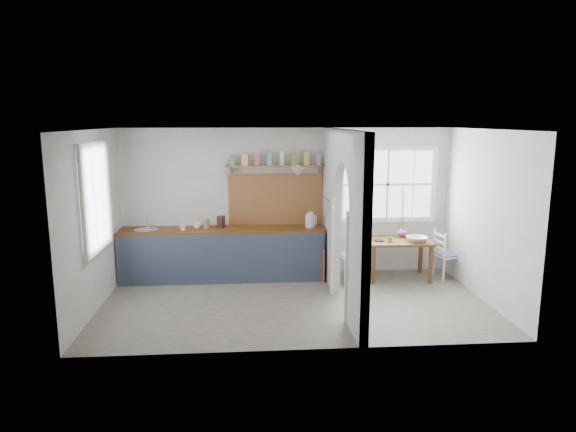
{
  "coord_description": "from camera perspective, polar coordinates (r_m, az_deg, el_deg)",
  "views": [
    {
      "loc": [
        -0.67,
        -7.37,
        2.74
      ],
      "look_at": [
        -0.08,
        0.28,
        1.29
      ],
      "focal_mm": 32.0,
      "sensor_mm": 36.0,
      "label": 1
    }
  ],
  "objects": [
    {
      "name": "towel_orange",
      "position": [
        8.76,
        4.02,
        -5.86
      ],
      "size": [
        0.02,
        0.03,
        0.48
      ],
      "primitive_type": "cube",
      "color": "#C2530A",
      "rests_on": "counter"
    },
    {
      "name": "dining_table",
      "position": [
        9.17,
        12.1,
        -4.7
      ],
      "size": [
        1.13,
        0.78,
        0.69
      ],
      "primitive_type": null,
      "rotation": [
        0.0,
        0.0,
        -0.05
      ],
      "color": "#533713",
      "rests_on": "floor"
    },
    {
      "name": "mug_b",
      "position": [
        8.92,
        -10.06,
        -1.05
      ],
      "size": [
        0.13,
        0.13,
        0.1
      ],
      "primitive_type": "imported",
      "rotation": [
        0.0,
        0.0,
        -0.03
      ],
      "color": "white",
      "rests_on": "counter"
    },
    {
      "name": "walls",
      "position": [
        7.53,
        0.8,
        -0.34
      ],
      "size": [
        5.81,
        3.21,
        2.6
      ],
      "color": "silver",
      "rests_on": "floor"
    },
    {
      "name": "partition",
      "position": [
        7.66,
        5.99,
        0.93
      ],
      "size": [
        0.12,
        3.2,
        2.6
      ],
      "color": "silver",
      "rests_on": "floor"
    },
    {
      "name": "sink",
      "position": [
        9.03,
        -15.53,
        -1.53
      ],
      "size": [
        0.4,
        0.4,
        0.02
      ],
      "primitive_type": "cylinder",
      "color": "silver",
      "rests_on": "counter"
    },
    {
      "name": "vase",
      "position": [
        9.31,
        12.58,
        -1.72
      ],
      "size": [
        0.18,
        0.18,
        0.19
      ],
      "primitive_type": "imported",
      "rotation": [
        0.0,
        0.0,
        -0.02
      ],
      "color": "#734A7B",
      "rests_on": "dining_table"
    },
    {
      "name": "jar",
      "position": [
        8.88,
        -9.02,
        -0.88
      ],
      "size": [
        0.12,
        0.12,
        0.16
      ],
      "primitive_type": "cylinder",
      "rotation": [
        0.0,
        0.0,
        0.2
      ],
      "color": "olive",
      "rests_on": "counter"
    },
    {
      "name": "plate",
      "position": [
        8.93,
        10.07,
        -2.71
      ],
      "size": [
        0.21,
        0.21,
        0.02
      ],
      "primitive_type": "cylinder",
      "rotation": [
        0.0,
        0.0,
        0.18
      ],
      "color": "black",
      "rests_on": "dining_table"
    },
    {
      "name": "counter",
      "position": [
        9.0,
        -7.19,
        -4.11
      ],
      "size": [
        3.5,
        0.6,
        0.9
      ],
      "color": "#533713",
      "rests_on": "floor"
    },
    {
      "name": "table_cup",
      "position": [
        8.89,
        11.26,
        -2.57
      ],
      "size": [
        0.1,
        0.1,
        0.09
      ],
      "primitive_type": "imported",
      "rotation": [
        0.0,
        0.0,
        -0.03
      ],
      "color": "#559E55",
      "rests_on": "dining_table"
    },
    {
      "name": "knife_block",
      "position": [
        8.9,
        -7.46,
        -0.66
      ],
      "size": [
        0.14,
        0.16,
        0.21
      ],
      "primitive_type": "cube",
      "rotation": [
        0.0,
        0.0,
        -0.42
      ],
      "color": "#442D20",
      "rests_on": "counter"
    },
    {
      "name": "floor",
      "position": [
        7.89,
        0.78,
        -9.65
      ],
      "size": [
        5.8,
        3.2,
        0.01
      ],
      "primitive_type": "cube",
      "color": "gray",
      "rests_on": "ground"
    },
    {
      "name": "kettle",
      "position": [
        8.87,
        2.49,
        -0.4
      ],
      "size": [
        0.23,
        0.18,
        0.27
      ],
      "primitive_type": null,
      "rotation": [
        0.0,
        0.0,
        0.01
      ],
      "color": "silver",
      "rests_on": "counter"
    },
    {
      "name": "shelf",
      "position": [
        8.9,
        -1.38,
        5.94
      ],
      "size": [
        1.75,
        0.2,
        0.21
      ],
      "color": "brown",
      "rests_on": "walls"
    },
    {
      "name": "bowl",
      "position": [
        9.04,
        14.14,
        -2.5
      ],
      "size": [
        0.36,
        0.36,
        0.09
      ],
      "primitive_type": "imported",
      "rotation": [
        0.0,
        0.0,
        0.03
      ],
      "color": "silver",
      "rests_on": "dining_table"
    },
    {
      "name": "towel_magenta",
      "position": [
        8.79,
        3.99,
        -5.63
      ],
      "size": [
        0.02,
        0.03,
        0.57
      ],
      "primitive_type": "cube",
      "color": "#D52F89",
      "rests_on": "counter"
    },
    {
      "name": "ceiling",
      "position": [
        7.4,
        0.83,
        9.6
      ],
      "size": [
        5.8,
        3.2,
        0.01
      ],
      "primitive_type": "cube",
      "color": "silver",
      "rests_on": "walls"
    },
    {
      "name": "utensil_rail",
      "position": [
        8.46,
        4.37,
        1.88
      ],
      "size": [
        0.02,
        0.5,
        0.02
      ],
      "primitive_type": "cylinder",
      "rotation": [
        1.57,
        0.0,
        0.0
      ],
      "color": "silver",
      "rests_on": "partition"
    },
    {
      "name": "backsplash",
      "position": [
        9.06,
        -1.39,
        1.85
      ],
      "size": [
        1.65,
        0.03,
        0.9
      ],
      "primitive_type": "cube",
      "color": "#996836",
      "rests_on": "walls"
    },
    {
      "name": "kitchen_window",
      "position": [
        7.76,
        -20.81,
        1.91
      ],
      "size": [
        0.1,
        1.16,
        1.5
      ],
      "primitive_type": null,
      "color": "white",
      "rests_on": "walls"
    },
    {
      "name": "mug_a",
      "position": [
        8.81,
        -11.61,
        -1.21
      ],
      "size": [
        0.14,
        0.14,
        0.12
      ],
      "primitive_type": "imported",
      "rotation": [
        0.0,
        0.0,
        -0.13
      ],
      "color": "silver",
      "rests_on": "counter"
    },
    {
      "name": "nook_window",
      "position": [
        9.33,
        11.02,
        3.47
      ],
      "size": [
        1.76,
        0.1,
        1.3
      ],
      "primitive_type": null,
      "color": "white",
      "rests_on": "walls"
    },
    {
      "name": "pendant_lamp",
      "position": [
        8.6,
        1.11,
        4.94
      ],
      "size": [
        0.26,
        0.26,
        0.16
      ],
      "primitive_type": "cone",
      "color": "beige",
      "rests_on": "ceiling"
    },
    {
      "name": "chair_left",
      "position": [
        8.94,
        7.13,
        -4.26
      ],
      "size": [
        0.47,
        0.47,
        0.89
      ],
      "primitive_type": null,
      "rotation": [
        0.0,
        0.0,
        -1.41
      ],
      "color": "silver",
      "rests_on": "floor"
    },
    {
      "name": "chair_right",
      "position": [
        9.42,
        17.33,
        -4.06
      ],
      "size": [
        0.45,
        0.45,
        0.84
      ],
      "primitive_type": null,
      "rotation": [
        0.0,
        0.0,
        1.75
      ],
      "color": "silver",
      "rests_on": "floor"
    }
  ]
}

